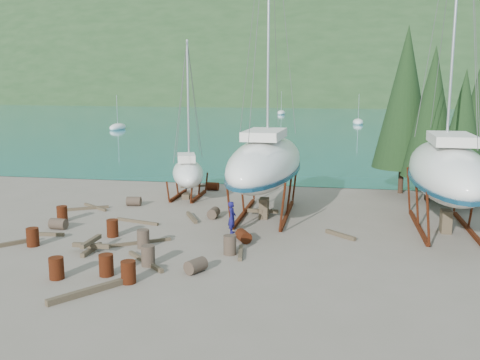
% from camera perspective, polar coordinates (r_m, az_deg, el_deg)
% --- Properties ---
extents(ground, '(600.00, 600.00, 0.00)m').
position_cam_1_polar(ground, '(26.34, -4.60, -6.55)').
color(ground, '#6A6153').
rests_on(ground, ground).
extents(bay_water, '(700.00, 700.00, 0.00)m').
position_cam_1_polar(bay_water, '(339.47, 9.61, 8.80)').
color(bay_water, '#19687F').
rests_on(bay_water, ground).
extents(far_hill, '(800.00, 360.00, 110.00)m').
position_cam_1_polar(far_hill, '(344.47, 9.63, 8.82)').
color(far_hill, '#1E371B').
rests_on(far_hill, ground).
extents(far_house_left, '(6.60, 5.60, 5.60)m').
position_cam_1_polar(far_house_left, '(224.51, -6.74, 8.97)').
color(far_house_left, beige).
rests_on(far_house_left, ground).
extents(far_house_center, '(6.60, 5.60, 5.60)m').
position_cam_1_polar(far_house_center, '(216.03, 3.57, 8.97)').
color(far_house_center, beige).
rests_on(far_house_center, ground).
extents(far_house_right, '(6.60, 5.60, 5.60)m').
position_cam_1_polar(far_house_right, '(215.64, 17.02, 8.55)').
color(far_house_right, beige).
rests_on(far_house_right, ground).
extents(cypress_near_right, '(3.60, 3.60, 10.00)m').
position_cam_1_polar(cypress_near_right, '(36.83, 19.83, 6.83)').
color(cypress_near_right, black).
rests_on(cypress_near_right, ground).
extents(cypress_mid_right, '(3.06, 3.06, 8.50)m').
position_cam_1_polar(cypress_mid_right, '(35.19, 22.67, 5.09)').
color(cypress_mid_right, black).
rests_on(cypress_mid_right, ground).
extents(cypress_back_left, '(4.14, 4.14, 11.50)m').
position_cam_1_polar(cypress_back_left, '(38.57, 17.22, 8.40)').
color(cypress_back_left, black).
rests_on(cypress_back_left, ground).
extents(cypress_far_right, '(3.24, 3.24, 9.00)m').
position_cam_1_polar(cypress_far_right, '(38.42, 23.98, 5.80)').
color(cypress_far_right, black).
rests_on(cypress_far_right, ground).
extents(moored_boat_left, '(2.00, 5.00, 6.05)m').
position_cam_1_polar(moored_boat_left, '(92.24, -12.91, 5.49)').
color(moored_boat_left, white).
rests_on(moored_boat_left, ground).
extents(moored_boat_mid, '(2.00, 5.00, 6.05)m').
position_cam_1_polar(moored_boat_mid, '(104.62, 12.48, 6.04)').
color(moored_boat_mid, white).
rests_on(moored_boat_mid, ground).
extents(moored_boat_far, '(2.00, 5.00, 6.05)m').
position_cam_1_polar(moored_boat_far, '(135.32, 4.41, 7.15)').
color(moored_boat_far, white).
rests_on(moored_boat_far, ground).
extents(large_sailboat_near, '(4.20, 12.57, 19.54)m').
position_cam_1_polar(large_sailboat_near, '(30.72, 2.76, 1.90)').
color(large_sailboat_near, white).
rests_on(large_sailboat_near, ground).
extents(large_sailboat_far, '(3.90, 12.46, 19.57)m').
position_cam_1_polar(large_sailboat_far, '(29.69, 21.22, 1.02)').
color(large_sailboat_far, white).
rests_on(large_sailboat_far, ground).
extents(small_sailboat_shore, '(3.97, 6.82, 10.42)m').
position_cam_1_polar(small_sailboat_shore, '(36.02, -5.58, 0.81)').
color(small_sailboat_shore, white).
rests_on(small_sailboat_shore, ground).
extents(worker, '(0.44, 0.63, 1.68)m').
position_cam_1_polar(worker, '(27.38, -0.85, -4.04)').
color(worker, '#13124F').
rests_on(worker, ground).
extents(drum_0, '(0.58, 0.58, 0.88)m').
position_cam_1_polar(drum_0, '(27.25, -21.24, -5.69)').
color(drum_0, '#5B260F').
rests_on(drum_0, ground).
extents(drum_1, '(0.92, 1.05, 0.58)m').
position_cam_1_polar(drum_1, '(22.10, -4.73, -9.09)').
color(drum_1, '#2D2823').
rests_on(drum_1, ground).
extents(drum_3, '(0.58, 0.58, 0.88)m').
position_cam_1_polar(drum_3, '(22.49, -18.99, -8.88)').
color(drum_3, '#5B260F').
rests_on(drum_3, ground).
extents(drum_4, '(0.91, 0.63, 0.58)m').
position_cam_1_polar(drum_4, '(38.63, -2.95, -0.68)').
color(drum_4, '#5B260F').
rests_on(drum_4, ground).
extents(drum_5, '(0.58, 0.58, 0.88)m').
position_cam_1_polar(drum_5, '(25.54, -10.28, -6.19)').
color(drum_5, '#2D2823').
rests_on(drum_5, ground).
extents(drum_6, '(0.94, 1.05, 0.58)m').
position_cam_1_polar(drum_6, '(26.10, 0.37, -6.01)').
color(drum_6, '#5B260F').
rests_on(drum_6, ground).
extents(drum_7, '(0.58, 0.58, 0.88)m').
position_cam_1_polar(drum_7, '(21.32, -11.82, -9.59)').
color(drum_7, '#5B260F').
rests_on(drum_7, ground).
extents(drum_8, '(0.58, 0.58, 0.88)m').
position_cam_1_polar(drum_8, '(31.46, -18.44, -3.44)').
color(drum_8, '#5B260F').
rests_on(drum_8, ground).
extents(drum_9, '(0.94, 0.68, 0.58)m').
position_cam_1_polar(drum_9, '(34.37, -11.25, -2.23)').
color(drum_9, '#2D2823').
rests_on(drum_9, ground).
extents(drum_10, '(0.58, 0.58, 0.88)m').
position_cam_1_polar(drum_10, '(22.29, -14.08, -8.80)').
color(drum_10, '#5B260F').
rests_on(drum_10, ground).
extents(drum_11, '(0.61, 0.90, 0.58)m').
position_cam_1_polar(drum_11, '(30.72, -2.84, -3.53)').
color(drum_11, '#2D2823').
rests_on(drum_11, ground).
extents(drum_14, '(0.58, 0.58, 0.88)m').
position_cam_1_polar(drum_14, '(27.69, -13.44, -5.02)').
color(drum_14, '#5B260F').
rests_on(drum_14, ground).
extents(drum_15, '(0.92, 0.64, 0.58)m').
position_cam_1_polar(drum_15, '(29.92, -18.81, -4.45)').
color(drum_15, '#2D2823').
rests_on(drum_15, ground).
extents(drum_16, '(0.58, 0.58, 0.88)m').
position_cam_1_polar(drum_16, '(23.09, -9.77, -7.96)').
color(drum_16, '#2D2823').
rests_on(drum_16, ground).
extents(drum_17, '(0.58, 0.58, 0.88)m').
position_cam_1_polar(drum_17, '(24.22, -1.09, -6.94)').
color(drum_17, '#2D2823').
rests_on(drum_17, ground).
extents(timber_1, '(1.54, 1.44, 0.19)m').
position_cam_1_polar(timber_1, '(27.48, 10.66, -5.78)').
color(timber_1, brown).
rests_on(timber_1, ground).
extents(timber_3, '(2.63, 1.85, 0.15)m').
position_cam_1_polar(timber_3, '(26.27, -10.66, -6.57)').
color(timber_3, brown).
rests_on(timber_3, ground).
extents(timber_5, '(2.34, 2.24, 0.16)m').
position_cam_1_polar(timber_5, '(23.52, -10.06, -8.54)').
color(timber_5, brown).
rests_on(timber_5, ground).
extents(timber_6, '(0.76, 1.70, 0.19)m').
position_cam_1_polar(timber_6, '(38.04, 2.13, -1.14)').
color(timber_6, brown).
rests_on(timber_6, ground).
extents(timber_7, '(0.47, 1.93, 0.17)m').
position_cam_1_polar(timber_7, '(24.29, 0.06, -7.76)').
color(timber_7, brown).
rests_on(timber_7, ground).
extents(timber_8, '(1.20, 2.07, 0.19)m').
position_cam_1_polar(timber_8, '(30.60, -5.18, -3.99)').
color(timber_8, brown).
rests_on(timber_8, ground).
extents(timber_9, '(2.00, 1.23, 0.15)m').
position_cam_1_polar(timber_9, '(39.96, -4.80, -0.64)').
color(timber_9, brown).
rests_on(timber_9, ground).
extents(timber_11, '(2.70, 0.91, 0.15)m').
position_cam_1_polar(timber_11, '(30.19, -10.89, -4.37)').
color(timber_11, brown).
rests_on(timber_11, ground).
extents(timber_12, '(1.95, 0.34, 0.17)m').
position_cam_1_polar(timber_12, '(28.92, -20.03, -5.45)').
color(timber_12, brown).
rests_on(timber_12, ground).
extents(timber_14, '(2.05, 2.39, 0.18)m').
position_cam_1_polar(timber_14, '(27.79, -23.69, -6.31)').
color(timber_14, brown).
rests_on(timber_14, ground).
extents(timber_15, '(2.13, 1.51, 0.15)m').
position_cam_1_polar(timber_15, '(34.27, -15.19, -2.80)').
color(timber_15, brown).
rests_on(timber_15, ground).
extents(timber_16, '(2.06, 2.78, 0.23)m').
position_cam_1_polar(timber_16, '(20.72, -15.82, -11.32)').
color(timber_16, brown).
rests_on(timber_16, ground).
extents(timber_17, '(2.26, 1.41, 0.16)m').
position_cam_1_polar(timber_17, '(34.06, -15.94, -2.91)').
color(timber_17, brown).
rests_on(timber_17, ground).
extents(timber_pile_fore, '(1.80, 1.80, 0.60)m').
position_cam_1_polar(timber_pile_fore, '(25.53, -15.59, -6.75)').
color(timber_pile_fore, brown).
rests_on(timber_pile_fore, ground).
extents(timber_pile_aft, '(1.80, 1.80, 0.60)m').
position_cam_1_polar(timber_pile_aft, '(31.14, 2.45, -3.32)').
color(timber_pile_aft, brown).
rests_on(timber_pile_aft, ground).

